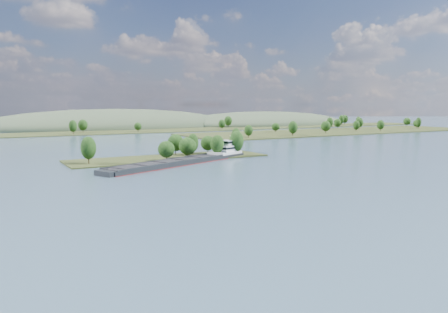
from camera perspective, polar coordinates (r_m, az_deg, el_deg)
ground at (r=167.69m, az=0.71°, el=-2.45°), size 1800.00×1800.00×0.00m
tree_island at (r=222.25m, az=-5.53°, el=0.86°), size 100.00×30.78×14.62m
right_bank at (r=451.58m, az=14.70°, el=3.27°), size 320.00×90.00×14.27m
back_shoreline at (r=433.29m, az=-17.38°, el=3.01°), size 900.00×60.00×14.62m
hill_east at (r=601.41m, az=5.26°, el=4.20°), size 260.00×140.00×36.00m
hill_west at (r=542.87m, az=-14.29°, el=3.74°), size 320.00×160.00×44.00m
cargo_barge at (r=204.16m, az=-4.55°, el=-0.39°), size 83.71×43.64×11.73m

